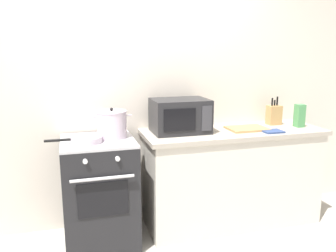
{
  "coord_description": "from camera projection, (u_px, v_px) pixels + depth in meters",
  "views": [
    {
      "loc": [
        -0.56,
        -2.24,
        1.64
      ],
      "look_at": [
        0.26,
        0.6,
        1.0
      ],
      "focal_mm": 37.13,
      "sensor_mm": 36.0,
      "label": 1
    }
  ],
  "objects": [
    {
      "name": "microwave",
      "position": [
        180.0,
        116.0,
        3.12
      ],
      "size": [
        0.5,
        0.37,
        0.3
      ],
      "color": "#232326",
      "rests_on": "countertop_right"
    },
    {
      "name": "knife_block",
      "position": [
        274.0,
        115.0,
        3.46
      ],
      "size": [
        0.13,
        0.1,
        0.28
      ],
      "color": "tan",
      "rests_on": "countertop_right"
    },
    {
      "name": "stock_pot",
      "position": [
        112.0,
        124.0,
        2.93
      ],
      "size": [
        0.34,
        0.26,
        0.26
      ],
      "color": "silver",
      "rests_on": "stove"
    },
    {
      "name": "countertop_right",
      "position": [
        234.0,
        132.0,
        3.23
      ],
      "size": [
        1.7,
        0.6,
        0.04
      ],
      "primitive_type": "cube",
      "color": "#ADA393",
      "rests_on": "lower_cabinet_right"
    },
    {
      "name": "lower_cabinet_right",
      "position": [
        232.0,
        179.0,
        3.33
      ],
      "size": [
        1.64,
        0.56,
        0.88
      ],
      "primitive_type": "cube",
      "color": "beige",
      "rests_on": "ground_plane"
    },
    {
      "name": "back_wall",
      "position": [
        162.0,
        92.0,
        3.33
      ],
      "size": [
        4.4,
        0.1,
        2.5
      ],
      "primitive_type": "cube",
      "color": "silver",
      "rests_on": "ground_plane"
    },
    {
      "name": "pasta_box",
      "position": [
        299.0,
        116.0,
        3.34
      ],
      "size": [
        0.08,
        0.08,
        0.22
      ],
      "primitive_type": "cube",
      "color": "#4C9356",
      "rests_on": "countertop_right"
    },
    {
      "name": "frying_pan",
      "position": [
        86.0,
        140.0,
        2.78
      ],
      "size": [
        0.45,
        0.25,
        0.05
      ],
      "color": "silver",
      "rests_on": "stove"
    },
    {
      "name": "cutting_board",
      "position": [
        247.0,
        129.0,
        3.24
      ],
      "size": [
        0.36,
        0.26,
        0.02
      ],
      "primitive_type": "cube",
      "color": "tan",
      "rests_on": "countertop_right"
    },
    {
      "name": "oven_mitt",
      "position": [
        272.0,
        131.0,
        3.14
      ],
      "size": [
        0.18,
        0.14,
        0.02
      ],
      "primitive_type": "cube",
      "color": "#33477A",
      "rests_on": "countertop_right"
    },
    {
      "name": "stove",
      "position": [
        100.0,
        192.0,
        2.97
      ],
      "size": [
        0.6,
        0.64,
        0.92
      ],
      "color": "black",
      "rests_on": "ground_plane"
    }
  ]
}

